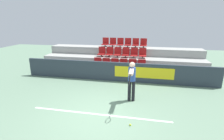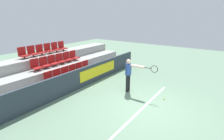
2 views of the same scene
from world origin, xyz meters
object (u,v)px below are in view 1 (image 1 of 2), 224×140
(stadium_chair_2, at_px, (114,65))
(tennis_ball, at_px, (130,125))
(stadium_chair_6, at_px, (102,52))
(stadium_chair_10, at_px, (134,54))
(stadium_chair_9, at_px, (126,53))
(stadium_chair_14, at_px, (120,43))
(stadium_chair_7, at_px, (110,53))
(stadium_chair_8, at_px, (118,53))
(stadium_chair_4, at_px, (132,65))
(stadium_chair_5, at_px, (142,66))
(stadium_chair_3, at_px, (123,65))
(tennis_player, at_px, (132,78))
(stadium_chair_1, at_px, (106,64))
(stadium_chair_12, at_px, (105,43))
(stadium_chair_13, at_px, (113,43))
(stadium_chair_0, at_px, (97,64))
(stadium_chair_15, at_px, (128,43))
(stadium_chair_11, at_px, (143,54))
(stadium_chair_17, at_px, (143,44))
(stadium_chair_16, at_px, (136,44))

(stadium_chair_2, distance_m, tennis_ball, 4.93)
(stadium_chair_2, xyz_separation_m, stadium_chair_6, (-1.01, 1.01, 0.47))
(stadium_chair_6, bearing_deg, stadium_chair_10, 0.00)
(stadium_chair_9, height_order, stadium_chair_14, stadium_chair_14)
(stadium_chair_7, xyz_separation_m, stadium_chair_8, (0.51, 0.00, 0.00))
(stadium_chair_7, distance_m, stadium_chair_8, 0.51)
(stadium_chair_4, relative_size, stadium_chair_5, 1.00)
(stadium_chair_2, distance_m, stadium_chair_3, 0.51)
(tennis_player, height_order, tennis_ball, tennis_player)
(stadium_chair_1, bearing_deg, stadium_chair_7, 90.00)
(stadium_chair_8, relative_size, stadium_chair_12, 1.00)
(stadium_chair_3, distance_m, stadium_chair_13, 2.46)
(stadium_chair_4, height_order, tennis_player, tennis_player)
(stadium_chair_2, relative_size, tennis_player, 0.36)
(stadium_chair_1, xyz_separation_m, stadium_chair_2, (0.51, 0.00, 0.00))
(stadium_chair_2, bearing_deg, tennis_player, -67.58)
(tennis_player, bearing_deg, stadium_chair_4, 92.84)
(stadium_chair_0, distance_m, stadium_chair_9, 1.89)
(stadium_chair_1, height_order, tennis_player, tennis_player)
(stadium_chair_12, distance_m, stadium_chair_13, 0.51)
(stadium_chair_3, xyz_separation_m, stadium_chair_7, (-1.01, 1.01, 0.47))
(stadium_chair_15, bearing_deg, stadium_chair_14, 180.00)
(stadium_chair_8, relative_size, tennis_ball, 8.76)
(stadium_chair_4, bearing_deg, stadium_chair_3, 180.00)
(stadium_chair_13, height_order, tennis_player, stadium_chair_13)
(stadium_chair_3, distance_m, tennis_player, 3.11)
(tennis_player, bearing_deg, stadium_chair_9, 98.83)
(stadium_chair_0, xyz_separation_m, stadium_chair_9, (1.52, 1.01, 0.47))
(stadium_chair_9, xyz_separation_m, stadium_chair_11, (1.01, 0.00, 0.00))
(stadium_chair_14, height_order, stadium_chair_15, same)
(stadium_chair_1, relative_size, stadium_chair_17, 1.00)
(stadium_chair_9, bearing_deg, stadium_chair_15, 90.00)
(stadium_chair_0, bearing_deg, stadium_chair_11, 21.85)
(stadium_chair_3, bearing_deg, stadium_chair_8, 116.51)
(stadium_chair_10, xyz_separation_m, stadium_chair_15, (-0.51, 1.01, 0.47))
(stadium_chair_13, bearing_deg, stadium_chair_7, -90.00)
(stadium_chair_3, bearing_deg, tennis_player, -76.26)
(stadium_chair_0, bearing_deg, stadium_chair_15, 53.19)
(stadium_chair_0, bearing_deg, stadium_chair_7, 63.49)
(stadium_chair_12, bearing_deg, stadium_chair_17, 0.00)
(stadium_chair_16, bearing_deg, stadium_chair_14, 180.00)
(stadium_chair_11, xyz_separation_m, stadium_chair_13, (-2.02, 1.01, 0.47))
(stadium_chair_7, distance_m, stadium_chair_16, 1.89)
(stadium_chair_17, distance_m, tennis_player, 5.09)
(stadium_chair_4, xyz_separation_m, stadium_chair_11, (0.51, 1.01, 0.47))
(stadium_chair_0, distance_m, tennis_player, 3.77)
(stadium_chair_10, height_order, stadium_chair_15, stadium_chair_15)
(stadium_chair_2, relative_size, stadium_chair_11, 1.00)
(stadium_chair_7, bearing_deg, stadium_chair_15, 45.07)
(stadium_chair_2, height_order, stadium_chair_3, same)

